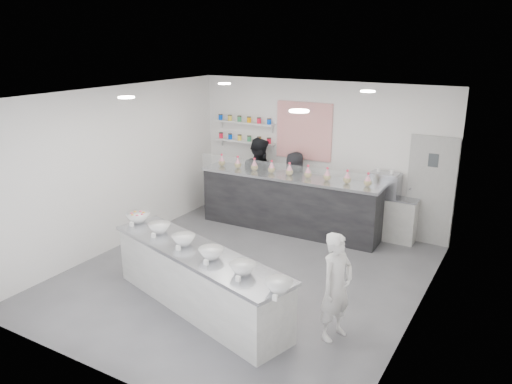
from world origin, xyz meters
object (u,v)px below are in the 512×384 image
at_px(espresso_machine, 384,185).
at_px(staff_right, 294,189).
at_px(woman_prep, 336,287).
at_px(staff_left, 259,178).
at_px(back_bar, 289,203).
at_px(espresso_ledge, 386,218).
at_px(prep_counter, 198,280).

distance_m(espresso_machine, staff_right, 1.87).
height_order(woman_prep, staff_left, staff_left).
xyz_separation_m(back_bar, espresso_ledge, (1.85, 0.55, -0.15)).
distance_m(espresso_machine, staff_left, 2.71).
bearing_deg(woman_prep, prep_counter, 116.87).
distance_m(back_bar, staff_left, 1.04).
distance_m(espresso_ledge, espresso_machine, 0.67).
xyz_separation_m(woman_prep, staff_left, (-3.17, 3.50, 0.16)).
height_order(espresso_ledge, espresso_machine, espresso_machine).
height_order(staff_left, staff_right, staff_left).
xyz_separation_m(back_bar, woman_prep, (2.25, -3.13, 0.15)).
relative_size(prep_counter, staff_right, 2.11).
bearing_deg(prep_counter, espresso_ledge, 84.75).
bearing_deg(espresso_ledge, staff_right, -174.62).
distance_m(back_bar, espresso_ledge, 1.93).
height_order(back_bar, staff_right, staff_right).
relative_size(espresso_ledge, woman_prep, 0.80).
relative_size(espresso_ledge, staff_right, 0.75).
bearing_deg(espresso_machine, back_bar, -162.76).
bearing_deg(woman_prep, espresso_ledge, 24.46).
bearing_deg(prep_counter, staff_left, 123.70).
height_order(espresso_machine, woman_prep, woman_prep).
height_order(espresso_ledge, staff_left, staff_left).
bearing_deg(back_bar, espresso_machine, 15.77).
relative_size(back_bar, woman_prep, 2.57).
bearing_deg(staff_right, espresso_machine, 171.61).
distance_m(woman_prep, staff_right, 4.19).
height_order(prep_counter, espresso_machine, espresso_machine).
height_order(back_bar, espresso_ledge, back_bar).
distance_m(prep_counter, staff_left, 4.00).
bearing_deg(espresso_ledge, staff_left, -176.28).
distance_m(espresso_ledge, woman_prep, 3.71).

